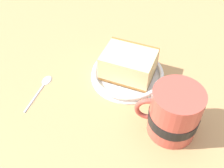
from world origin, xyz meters
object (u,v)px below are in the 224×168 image
Objects in this scene: small_plate at (128,74)px; tea_mug at (174,113)px; cake_slice at (129,64)px; teaspoon at (43,85)px.

small_plate is 16.67cm from tea_mug.
teaspoon is (-10.24, -16.26, -3.42)cm from cake_slice.
cake_slice is 1.32× the size of tea_mug.
cake_slice reaches higher than teaspoon.
cake_slice is 1.34× the size of teaspoon.
cake_slice is at bearing 116.87° from small_plate.
teaspoon is at bearing -154.84° from tea_mug.
teaspoon is at bearing -122.21° from cake_slice.
small_plate is at bearing 57.09° from teaspoon.
small_plate is 1.62× the size of teaspoon.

